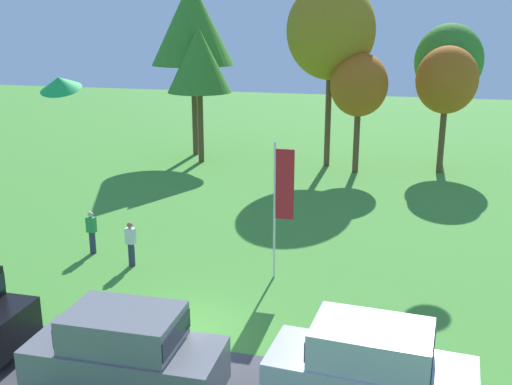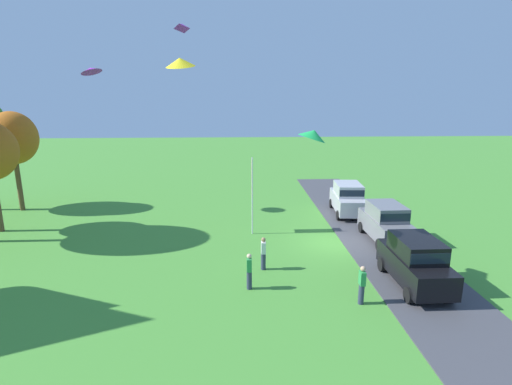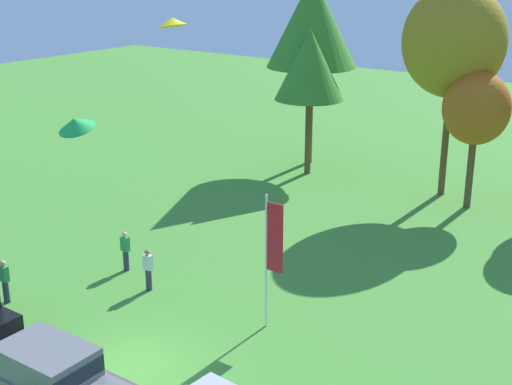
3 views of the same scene
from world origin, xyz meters
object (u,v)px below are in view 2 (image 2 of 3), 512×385
car_suv_near_entrance (415,260)px  car_suv_by_flagpole (348,197)px  car_suv_far_end (386,221)px  tree_center_back (12,138)px  person_beside_suv (249,271)px  person_on_lawn (362,285)px  kite_delta_mid_center (91,70)px  kite_delta_high_right (180,62)px  flag_banner (252,185)px  kite_diamond_over_trees (182,27)px  kite_delta_topmost (313,134)px  person_watching_sky (263,253)px

car_suv_near_entrance → car_suv_by_flagpole: bearing=-0.1°
car_suv_far_end → tree_center_back: bearing=72.4°
car_suv_by_flagpole → person_beside_suv: 13.56m
car_suv_near_entrance → person_on_lawn: 3.28m
tree_center_back → kite_delta_mid_center: kite_delta_mid_center is taller
car_suv_near_entrance → kite_delta_high_right: size_ratio=3.82×
car_suv_by_flagpole → kite_delta_high_right: (-10.69, 10.36, 8.61)m
car_suv_near_entrance → car_suv_by_flagpole: (11.33, -0.01, 0.00)m
flag_banner → kite_diamond_over_trees: bearing=33.0°
kite_delta_topmost → kite_diamond_over_trees: 17.11m
car_suv_by_flagpole → kite_delta_topmost: (-10.21, 4.71, 5.61)m
person_watching_sky → kite_diamond_over_trees: (13.00, 5.16, 12.59)m
person_beside_suv → flag_banner: flag_banner is taller
tree_center_back → kite_delta_high_right: size_ratio=6.16×
flag_banner → car_suv_near_entrance: bearing=-137.2°
person_beside_suv → kite_delta_topmost: kite_delta_topmost is taller
person_on_lawn → kite_diamond_over_trees: kite_diamond_over_trees is taller
person_beside_suv → person_on_lawn: size_ratio=1.00×
person_beside_suv → person_on_lawn: (-1.57, -4.68, 0.00)m
kite_diamond_over_trees → person_watching_sky: bearing=-158.3°
tree_center_back → kite_delta_topmost: (-12.58, -19.83, 1.44)m
car_suv_near_entrance → person_watching_sky: (2.15, 6.81, -0.42)m
car_suv_by_flagpole → kite_delta_topmost: kite_delta_topmost is taller
car_suv_far_end → tree_center_back: size_ratio=0.62×
car_suv_by_flagpole → kite_delta_mid_center: (1.45, 18.09, 8.96)m
person_on_lawn → kite_delta_mid_center: (14.23, 15.17, 9.38)m
person_beside_suv → kite_delta_high_right: kite_delta_high_right is taller
kite_delta_topmost → kite_delta_high_right: bearing=94.9°
car_suv_by_flagpole → kite_delta_mid_center: kite_delta_mid_center is taller
person_watching_sky → kite_delta_mid_center: bearing=46.7°
person_on_lawn → kite_delta_high_right: kite_delta_high_right is taller
car_suv_far_end → kite_diamond_over_trees: size_ratio=5.10×
car_suv_far_end → kite_delta_topmost: size_ratio=3.57×
person_beside_suv → kite_delta_high_right: 9.46m
car_suv_near_entrance → car_suv_by_flagpole: same height
person_watching_sky → tree_center_back: 21.65m
person_on_lawn → kite_delta_topmost: size_ratio=1.32×
car_suv_far_end → flag_banner: size_ratio=0.94×
car_suv_near_entrance → car_suv_far_end: same height
person_on_lawn → car_suv_far_end: bearing=-27.0°
car_suv_by_flagpole → person_on_lawn: bearing=167.1°
person_on_lawn → tree_center_back: tree_center_back is taller
car_suv_far_end → kite_delta_high_right: kite_delta_high_right is taller
kite_delta_high_right → car_suv_near_entrance: bearing=-93.5°
person_on_lawn → flag_banner: flag_banner is taller
person_watching_sky → flag_banner: flag_banner is taller
person_watching_sky → person_on_lawn: (-3.61, -3.90, 0.00)m
car_suv_near_entrance → kite_delta_mid_center: kite_delta_mid_center is taller
car_suv_far_end → kite_delta_mid_center: 22.01m
car_suv_far_end → car_suv_by_flagpole: (5.63, 0.73, 0.00)m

